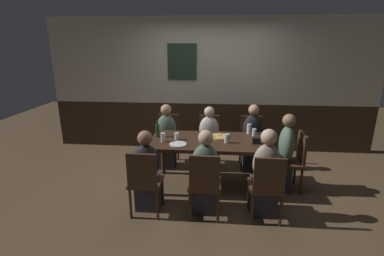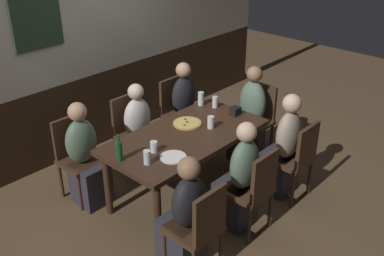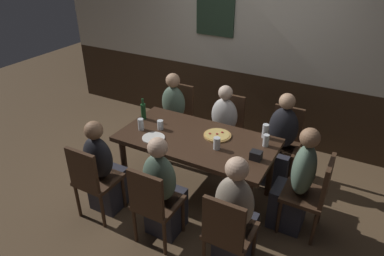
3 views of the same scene
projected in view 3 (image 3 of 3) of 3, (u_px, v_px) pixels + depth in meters
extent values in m
plane|color=brown|center=(196.00, 192.00, 4.10)|extent=(12.00, 12.00, 0.00)
cube|color=#332316|center=(249.00, 104.00, 5.14)|extent=(6.40, 0.10, 0.95)
cube|color=beige|center=(257.00, 13.00, 4.51)|extent=(6.40, 0.10, 1.65)
cube|color=#233828|center=(215.00, 10.00, 4.70)|extent=(0.56, 0.03, 0.68)
cube|color=#382316|center=(197.00, 140.00, 3.76)|extent=(1.69, 0.88, 0.05)
cylinder|color=#382316|center=(124.00, 166.00, 3.97)|extent=(0.07, 0.07, 0.69)
cylinder|color=#382316|center=(247.00, 209.00, 3.35)|extent=(0.07, 0.07, 0.69)
cylinder|color=#382316|center=(159.00, 138.00, 4.52)|extent=(0.07, 0.07, 0.69)
cylinder|color=#382316|center=(270.00, 170.00, 3.90)|extent=(0.07, 0.07, 0.69)
cube|color=#422B1C|center=(303.00, 195.00, 3.40)|extent=(0.40, 0.40, 0.04)
cube|color=#422B1C|center=(327.00, 181.00, 3.21)|extent=(0.04, 0.36, 0.43)
cylinder|color=#422B1C|center=(279.00, 217.00, 3.45)|extent=(0.04, 0.04, 0.41)
cylinder|color=#422B1C|center=(288.00, 197.00, 3.71)|extent=(0.04, 0.04, 0.41)
cylinder|color=#422B1C|center=(314.00, 229.00, 3.30)|extent=(0.04, 0.04, 0.41)
cylinder|color=#422B1C|center=(321.00, 208.00, 3.57)|extent=(0.04, 0.04, 0.41)
cube|color=#422B1C|center=(231.00, 231.00, 2.98)|extent=(0.40, 0.40, 0.04)
cube|color=#422B1C|center=(223.00, 224.00, 2.73)|extent=(0.36, 0.04, 0.43)
cylinder|color=#422B1C|center=(220.00, 230.00, 3.30)|extent=(0.04, 0.04, 0.41)
cylinder|color=#422B1C|center=(254.00, 243.00, 3.15)|extent=(0.04, 0.04, 0.41)
cylinder|color=#422B1C|center=(204.00, 255.00, 3.03)|extent=(0.04, 0.04, 0.41)
cube|color=#422B1C|center=(158.00, 203.00, 3.30)|extent=(0.40, 0.40, 0.04)
cube|color=#422B1C|center=(146.00, 194.00, 3.04)|extent=(0.36, 0.04, 0.43)
cylinder|color=#422B1C|center=(155.00, 204.00, 3.61)|extent=(0.04, 0.04, 0.41)
cylinder|color=#422B1C|center=(183.00, 215.00, 3.46)|extent=(0.04, 0.04, 0.41)
cylinder|color=#422B1C|center=(135.00, 225.00, 3.35)|extent=(0.04, 0.04, 0.41)
cylinder|color=#422B1C|center=(165.00, 238.00, 3.20)|extent=(0.04, 0.04, 0.41)
cube|color=#422B1C|center=(175.00, 119.00, 4.80)|extent=(0.40, 0.40, 0.04)
cube|color=#422B1C|center=(182.00, 99.00, 4.83)|extent=(0.36, 0.04, 0.43)
cylinder|color=#422B1C|center=(180.00, 141.00, 4.71)|extent=(0.04, 0.04, 0.41)
cylinder|color=#422B1C|center=(159.00, 135.00, 4.85)|extent=(0.04, 0.04, 0.41)
cylinder|color=#422B1C|center=(192.00, 131.00, 4.97)|extent=(0.04, 0.04, 0.41)
cylinder|color=#422B1C|center=(172.00, 125.00, 5.11)|extent=(0.04, 0.04, 0.41)
cube|color=#422B1C|center=(225.00, 132.00, 4.49)|extent=(0.40, 0.40, 0.04)
cube|color=#422B1C|center=(231.00, 110.00, 4.52)|extent=(0.36, 0.04, 0.43)
cylinder|color=#422B1C|center=(231.00, 156.00, 4.40)|extent=(0.04, 0.04, 0.41)
cylinder|color=#422B1C|center=(207.00, 149.00, 4.54)|extent=(0.04, 0.04, 0.41)
cylinder|color=#422B1C|center=(241.00, 144.00, 4.66)|extent=(0.04, 0.04, 0.41)
cylinder|color=#422B1C|center=(218.00, 138.00, 4.80)|extent=(0.04, 0.04, 0.41)
cube|color=#422B1C|center=(281.00, 146.00, 4.18)|extent=(0.40, 0.40, 0.04)
cube|color=#422B1C|center=(288.00, 123.00, 4.20)|extent=(0.36, 0.04, 0.43)
cylinder|color=#422B1C|center=(289.00, 173.00, 4.09)|extent=(0.04, 0.04, 0.41)
cylinder|color=#422B1C|center=(261.00, 165.00, 4.23)|extent=(0.04, 0.04, 0.41)
cylinder|color=#422B1C|center=(296.00, 159.00, 4.35)|extent=(0.04, 0.04, 0.41)
cylinder|color=#422B1C|center=(270.00, 152.00, 4.49)|extent=(0.04, 0.04, 0.41)
cube|color=#422B1C|center=(98.00, 180.00, 3.61)|extent=(0.40, 0.40, 0.04)
cube|color=#422B1C|center=(83.00, 170.00, 3.36)|extent=(0.36, 0.04, 0.43)
cylinder|color=#422B1C|center=(100.00, 183.00, 3.92)|extent=(0.04, 0.04, 0.41)
cylinder|color=#422B1C|center=(124.00, 192.00, 3.78)|extent=(0.04, 0.04, 0.41)
cylinder|color=#422B1C|center=(78.00, 201.00, 3.66)|extent=(0.04, 0.04, 0.41)
cylinder|color=#422B1C|center=(103.00, 211.00, 3.52)|extent=(0.04, 0.04, 0.41)
cube|color=#2D2D38|center=(287.00, 206.00, 3.55)|extent=(0.34, 0.32, 0.45)
ellipsoid|color=#56705B|center=(304.00, 170.00, 3.27)|extent=(0.22, 0.34, 0.54)
sphere|color=#936B4C|center=(310.00, 138.00, 3.10)|extent=(0.18, 0.18, 0.18)
cube|color=#2D2D38|center=(235.00, 238.00, 3.18)|extent=(0.32, 0.34, 0.45)
ellipsoid|color=tan|center=(234.00, 203.00, 2.88)|extent=(0.34, 0.22, 0.52)
sphere|color=#DBB293|center=(237.00, 169.00, 2.71)|extent=(0.19, 0.19, 0.19)
cube|color=#2D2D38|center=(166.00, 211.00, 3.50)|extent=(0.32, 0.34, 0.45)
ellipsoid|color=#56705B|center=(159.00, 178.00, 3.20)|extent=(0.34, 0.22, 0.49)
sphere|color=#DBB293|center=(158.00, 148.00, 3.04)|extent=(0.18, 0.18, 0.18)
cube|color=#2D2D38|center=(171.00, 136.00, 4.80)|extent=(0.32, 0.34, 0.45)
ellipsoid|color=#56705B|center=(173.00, 103.00, 4.65)|extent=(0.34, 0.22, 0.48)
sphere|color=tan|center=(173.00, 80.00, 4.49)|extent=(0.19, 0.19, 0.19)
cube|color=#2D2D38|center=(220.00, 150.00, 4.49)|extent=(0.32, 0.34, 0.45)
ellipsoid|color=silver|center=(224.00, 116.00, 4.34)|extent=(0.34, 0.22, 0.46)
sphere|color=beige|center=(226.00, 93.00, 4.19)|extent=(0.18, 0.18, 0.18)
cube|color=#2D2D38|center=(276.00, 166.00, 4.18)|extent=(0.32, 0.34, 0.45)
ellipsoid|color=black|center=(283.00, 128.00, 4.02)|extent=(0.34, 0.22, 0.51)
sphere|color=tan|center=(287.00, 101.00, 3.85)|extent=(0.18, 0.18, 0.18)
cube|color=#2D2D38|center=(109.00, 188.00, 3.81)|extent=(0.32, 0.34, 0.45)
ellipsoid|color=black|center=(98.00, 157.00, 3.52)|extent=(0.34, 0.22, 0.47)
sphere|color=#936B4C|center=(94.00, 130.00, 3.36)|extent=(0.19, 0.19, 0.19)
cylinder|color=tan|center=(217.00, 135.00, 3.78)|extent=(0.30, 0.30, 0.02)
cylinder|color=#DBB760|center=(217.00, 134.00, 3.77)|extent=(0.27, 0.27, 0.01)
cylinder|color=maroon|center=(222.00, 132.00, 3.80)|extent=(0.03, 0.03, 0.00)
cylinder|color=maroon|center=(217.00, 134.00, 3.77)|extent=(0.03, 0.03, 0.00)
cylinder|color=maroon|center=(210.00, 134.00, 3.77)|extent=(0.03, 0.03, 0.00)
cylinder|color=silver|center=(141.00, 124.00, 3.88)|extent=(0.07, 0.07, 0.13)
cylinder|color=gold|center=(141.00, 126.00, 3.89)|extent=(0.06, 0.06, 0.10)
cylinder|color=silver|center=(266.00, 140.00, 3.57)|extent=(0.06, 0.06, 0.13)
cylinder|color=#331E14|center=(266.00, 142.00, 3.58)|extent=(0.06, 0.06, 0.09)
cylinder|color=silver|center=(160.00, 125.00, 3.89)|extent=(0.07, 0.07, 0.11)
cylinder|color=gold|center=(160.00, 127.00, 3.90)|extent=(0.06, 0.06, 0.06)
cylinder|color=silver|center=(217.00, 143.00, 3.52)|extent=(0.07, 0.07, 0.13)
cylinder|color=#B26623|center=(217.00, 146.00, 3.54)|extent=(0.06, 0.06, 0.06)
cylinder|color=silver|center=(265.00, 131.00, 3.72)|extent=(0.07, 0.07, 0.16)
cylinder|color=#331E14|center=(265.00, 133.00, 3.73)|extent=(0.06, 0.06, 0.10)
cylinder|color=#194723|center=(143.00, 112.00, 4.09)|extent=(0.06, 0.06, 0.19)
cylinder|color=#194723|center=(143.00, 102.00, 4.03)|extent=(0.03, 0.03, 0.07)
cylinder|color=white|center=(153.00, 138.00, 3.74)|extent=(0.25, 0.25, 0.01)
cube|color=black|center=(256.00, 155.00, 3.37)|extent=(0.11, 0.09, 0.09)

